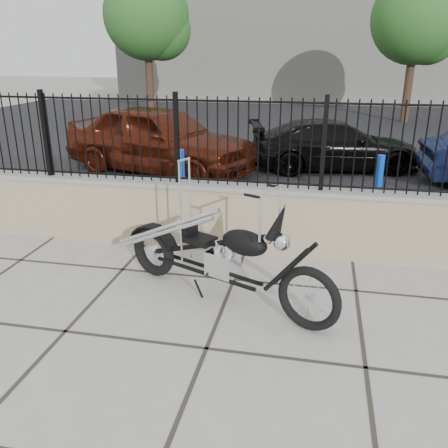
% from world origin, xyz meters
% --- Properties ---
extents(ground_plane, '(90.00, 90.00, 0.00)m').
position_xyz_m(ground_plane, '(0.00, 0.00, 0.00)').
color(ground_plane, '#99968E').
rests_on(ground_plane, ground).
extents(parking_lot, '(30.00, 30.00, 0.00)m').
position_xyz_m(parking_lot, '(0.00, 12.50, 0.00)').
color(parking_lot, black).
rests_on(parking_lot, ground).
extents(retaining_wall, '(14.00, 0.36, 0.96)m').
position_xyz_m(retaining_wall, '(0.00, 2.50, 0.48)').
color(retaining_wall, gray).
rests_on(retaining_wall, ground_plane).
extents(iron_fence, '(14.00, 0.08, 1.20)m').
position_xyz_m(iron_fence, '(0.00, 2.50, 1.56)').
color(iron_fence, black).
rests_on(iron_fence, retaining_wall).
extents(background_building, '(22.00, 6.00, 8.00)m').
position_xyz_m(background_building, '(0.00, 26.50, 4.00)').
color(background_building, beige).
rests_on(background_building, ground_plane).
extents(chopper_motorcycle, '(2.67, 1.55, 1.63)m').
position_xyz_m(chopper_motorcycle, '(-0.09, 1.02, 0.81)').
color(chopper_motorcycle, black).
rests_on(chopper_motorcycle, ground_plane).
extents(car_red, '(4.99, 3.22, 1.58)m').
position_xyz_m(car_red, '(-2.72, 6.69, 0.79)').
color(car_red, '#49160A').
rests_on(car_red, parking_lot).
extents(car_black, '(4.31, 2.48, 1.18)m').
position_xyz_m(car_black, '(1.29, 7.80, 0.59)').
color(car_black, black).
rests_on(car_black, parking_lot).
extents(bollard_a, '(0.16, 0.16, 1.06)m').
position_xyz_m(bollard_a, '(-1.48, 4.26, 0.53)').
color(bollard_a, blue).
rests_on(bollard_a, ground_plane).
extents(bollard_b, '(0.16, 0.16, 1.07)m').
position_xyz_m(bollard_b, '(1.99, 4.46, 0.53)').
color(bollard_b, '#0B50AD').
rests_on(bollard_b, ground_plane).
extents(tree_left, '(3.57, 3.57, 6.02)m').
position_xyz_m(tree_left, '(-6.52, 16.67, 4.22)').
color(tree_left, '#382619').
rests_on(tree_left, ground_plane).
extents(tree_right, '(3.39, 3.39, 5.72)m').
position_xyz_m(tree_right, '(4.20, 16.57, 4.01)').
color(tree_right, '#382619').
rests_on(tree_right, ground_plane).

